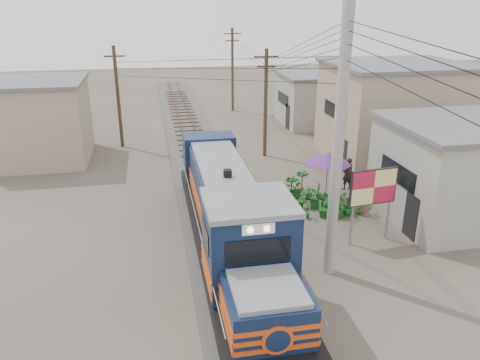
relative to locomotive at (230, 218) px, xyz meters
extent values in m
plane|color=#473F35|center=(0.00, -1.41, -1.69)|extent=(120.00, 120.00, 0.00)
cube|color=#595651|center=(0.00, 8.59, -1.61)|extent=(3.60, 70.00, 0.16)
cube|color=#51331E|center=(-0.54, 8.59, -1.43)|extent=(0.08, 70.00, 0.12)
cube|color=#51331E|center=(0.54, 8.59, -1.43)|extent=(0.08, 70.00, 0.12)
cube|color=black|center=(0.00, 0.05, -0.94)|extent=(2.82, 15.58, 0.54)
cube|color=black|center=(0.00, -4.82, -1.23)|extent=(2.14, 3.12, 0.63)
cube|color=black|center=(0.00, 4.92, -1.23)|extent=(2.14, 3.12, 0.63)
cube|color=#0F1C39|center=(0.00, -5.99, -0.11)|extent=(2.32, 2.34, 1.46)
cube|color=#0F1C39|center=(0.00, -3.55, 0.67)|extent=(2.77, 2.53, 3.02)
cube|color=slate|center=(0.00, -3.55, 2.23)|extent=(2.82, 2.66, 0.18)
cube|color=black|center=(0.00, -4.83, 1.21)|extent=(1.98, 0.06, 0.78)
cube|color=white|center=(0.00, -4.84, 1.94)|extent=(0.97, 0.06, 0.34)
cube|color=#0F1C39|center=(0.00, 2.48, 0.28)|extent=(2.20, 9.54, 2.24)
cube|color=slate|center=(0.00, 2.48, 1.45)|extent=(1.98, 9.54, 0.18)
cube|color=#CF4713|center=(0.00, 0.05, -0.40)|extent=(2.86, 15.58, 0.14)
cube|color=#CF4713|center=(0.00, 0.05, -0.11)|extent=(2.86, 15.58, 0.14)
cube|color=#CF4713|center=(0.00, 0.05, 0.18)|extent=(2.86, 15.58, 0.14)
cylinder|color=#9E9B93|center=(3.50, -1.91, 3.31)|extent=(0.40, 0.40, 10.00)
cylinder|color=#4C3826|center=(4.50, 12.59, 1.81)|extent=(0.24, 0.24, 7.00)
cube|color=#4C3826|center=(4.50, 12.59, 4.81)|extent=(1.60, 0.10, 0.10)
cube|color=#4C3826|center=(4.50, 12.59, 4.21)|extent=(1.20, 0.10, 0.10)
cylinder|color=#4C3826|center=(4.80, 26.59, 2.06)|extent=(0.24, 0.24, 7.50)
cube|color=#4C3826|center=(4.80, 26.59, 5.31)|extent=(1.60, 0.10, 0.10)
cube|color=#4C3826|center=(4.80, 26.59, 4.71)|extent=(1.20, 0.10, 0.10)
cylinder|color=#4C3826|center=(-5.00, 16.59, 1.81)|extent=(0.24, 0.24, 7.00)
cube|color=#4C3826|center=(-5.00, 16.59, 4.81)|extent=(1.60, 0.10, 0.10)
cube|color=#4C3826|center=(-5.00, 16.59, 4.21)|extent=(1.20, 0.10, 0.10)
cube|color=gray|center=(11.50, 1.59, 0.56)|extent=(7.00, 6.00, 4.50)
cube|color=slate|center=(11.50, 1.59, 2.91)|extent=(7.35, 6.30, 0.20)
cube|color=black|center=(7.98, 1.59, 0.78)|extent=(0.05, 3.00, 0.90)
cube|color=gray|center=(12.50, 10.59, 1.31)|extent=(8.00, 7.00, 6.00)
cube|color=slate|center=(12.50, 10.59, 4.41)|extent=(8.40, 7.35, 0.20)
cube|color=black|center=(8.48, 10.59, 1.61)|extent=(0.05, 3.50, 0.90)
cube|color=gray|center=(11.00, 20.59, 0.31)|extent=(6.00, 6.00, 4.00)
cube|color=slate|center=(11.00, 20.59, 2.41)|extent=(6.30, 6.30, 0.20)
cube|color=black|center=(7.98, 20.59, 0.51)|extent=(0.05, 3.00, 0.90)
cube|color=gray|center=(-10.00, 14.59, 0.81)|extent=(6.00, 6.00, 5.00)
cube|color=slate|center=(-10.00, 14.59, 3.41)|extent=(6.30, 6.30, 0.20)
cylinder|color=#99999E|center=(5.18, -0.03, -0.47)|extent=(0.10, 0.10, 2.45)
cylinder|color=#99999E|center=(6.93, 0.17, -0.47)|extent=(0.10, 0.10, 2.45)
cube|color=black|center=(6.06, 0.07, 0.85)|extent=(2.15, 0.37, 1.57)
cube|color=#BD193A|center=(6.06, 0.04, 0.85)|extent=(2.05, 0.32, 1.47)
cylinder|color=black|center=(5.84, 4.65, -1.64)|extent=(0.48, 0.48, 0.10)
cylinder|color=#99999E|center=(5.84, 4.65, -0.51)|extent=(0.05, 0.05, 2.38)
cone|color=#55256F|center=(5.84, 4.65, 0.63)|extent=(3.00, 3.00, 0.59)
imported|color=black|center=(7.55, 5.93, -0.79)|extent=(0.74, 0.57, 1.82)
imported|color=#1B601F|center=(4.19, 2.76, -1.22)|extent=(0.47, 0.58, 0.95)
imported|color=#1B601F|center=(5.03, 2.74, -1.19)|extent=(0.71, 0.71, 1.02)
imported|color=#1B601F|center=(5.69, 2.71, -1.13)|extent=(1.18, 1.26, 1.13)
imported|color=#1B601F|center=(6.26, 2.75, -1.23)|extent=(0.63, 0.63, 0.94)
imported|color=#1B601F|center=(6.80, 2.64, -1.27)|extent=(0.51, 0.41, 0.84)
imported|color=#1B601F|center=(4.26, 3.96, -1.20)|extent=(0.67, 0.69, 0.98)
imported|color=#1B601F|center=(4.91, 3.82, -1.25)|extent=(1.05, 1.07, 0.90)
imported|color=#1B601F|center=(5.48, 3.82, -1.32)|extent=(0.49, 0.49, 0.75)
imported|color=#1B601F|center=(6.13, 3.99, -1.18)|extent=(0.65, 0.57, 1.04)
imported|color=#1B601F|center=(6.91, 3.80, -1.34)|extent=(0.33, 0.40, 0.71)
imported|color=#1B601F|center=(4.29, 5.04, -1.15)|extent=(1.09, 0.97, 1.10)
imported|color=#1B601F|center=(5.01, 4.94, -1.36)|extent=(0.49, 0.49, 0.66)
imported|color=#1B601F|center=(5.56, 4.93, -1.17)|extent=(0.40, 0.57, 1.05)
camera|label=1|loc=(-2.80, -16.59, 8.09)|focal=35.00mm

